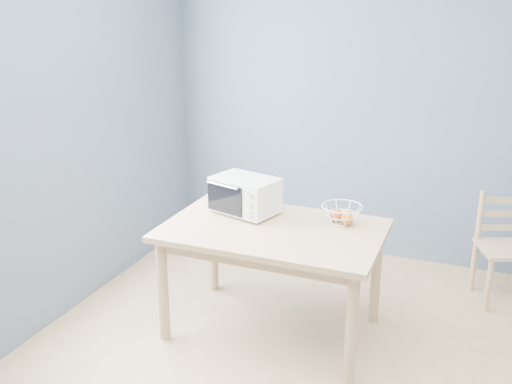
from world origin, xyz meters
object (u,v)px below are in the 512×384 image
at_px(dining_chair, 504,249).
at_px(fruit_basket, 342,214).
at_px(toaster_oven, 243,194).
at_px(dining_table, 273,242).

bearing_deg(dining_chair, fruit_basket, -162.32).
bearing_deg(toaster_oven, dining_table, -16.55).
xyz_separation_m(fruit_basket, dining_chair, (1.04, 0.81, -0.41)).
xyz_separation_m(dining_table, fruit_basket, (0.39, 0.24, 0.17)).
relative_size(fruit_basket, dining_chair, 0.40).
height_order(toaster_oven, dining_chair, toaster_oven).
bearing_deg(dining_table, fruit_basket, 31.14).
distance_m(dining_table, toaster_oven, 0.41).
relative_size(dining_table, fruit_basket, 4.31).
xyz_separation_m(toaster_oven, fruit_basket, (0.68, 0.06, -0.07)).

